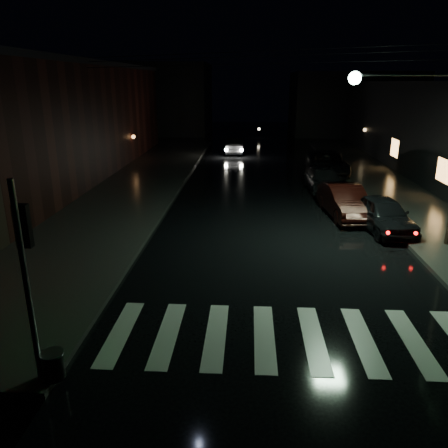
% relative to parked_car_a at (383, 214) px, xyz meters
% --- Properties ---
extents(ground, '(120.00, 120.00, 0.00)m').
position_rel_parked_car_a_xyz_m(ground, '(-7.60, -8.90, -0.71)').
color(ground, black).
rests_on(ground, ground).
extents(sidewalk_left, '(6.00, 44.00, 0.15)m').
position_rel_parked_car_a_xyz_m(sidewalk_left, '(-12.60, 5.10, -0.63)').
color(sidewalk_left, '#282826').
rests_on(sidewalk_left, ground).
extents(sidewalk_right, '(4.00, 44.00, 0.15)m').
position_rel_parked_car_a_xyz_m(sidewalk_right, '(2.40, 5.10, -0.63)').
color(sidewalk_right, '#282826').
rests_on(sidewalk_right, ground).
extents(building_left, '(10.00, 36.00, 7.00)m').
position_rel_parked_car_a_xyz_m(building_left, '(-19.60, 7.10, 2.79)').
color(building_left, black).
rests_on(building_left, ground).
extents(building_far_left, '(14.00, 10.00, 8.00)m').
position_rel_parked_car_a_xyz_m(building_far_left, '(-17.60, 36.10, 3.29)').
color(building_far_left, black).
rests_on(building_far_left, ground).
extents(building_far_right, '(14.00, 10.00, 7.00)m').
position_rel_parked_car_a_xyz_m(building_far_right, '(6.40, 36.10, 2.79)').
color(building_far_right, black).
rests_on(building_far_right, ground).
extents(crosswalk, '(9.00, 3.00, 0.01)m').
position_rel_parked_car_a_xyz_m(crosswalk, '(-4.60, -8.40, -0.70)').
color(crosswalk, beige).
rests_on(crosswalk, ground).
extents(signal_pole_corner, '(0.68, 0.61, 4.20)m').
position_rel_parked_car_a_xyz_m(signal_pole_corner, '(-9.74, -10.36, 0.83)').
color(signal_pole_corner, slate).
rests_on(signal_pole_corner, ground).
extents(utility_pole, '(4.92, 0.44, 8.00)m').
position_rel_parked_car_a_xyz_m(utility_pole, '(1.23, -1.90, 3.89)').
color(utility_pole, black).
rests_on(utility_pole, ground).
extents(parked_car_a, '(2.15, 4.33, 1.42)m').
position_rel_parked_car_a_xyz_m(parked_car_a, '(0.00, 0.00, 0.00)').
color(parked_car_a, black).
rests_on(parked_car_a, ground).
extents(parked_car_b, '(1.98, 4.57, 1.46)m').
position_rel_parked_car_a_xyz_m(parked_car_b, '(-1.20, 1.92, 0.02)').
color(parked_car_b, black).
rests_on(parked_car_b, ground).
extents(parked_car_c, '(2.04, 4.56, 1.30)m').
position_rel_parked_car_a_xyz_m(parked_car_c, '(-1.40, 6.87, -0.06)').
color(parked_car_c, black).
rests_on(parked_car_c, ground).
extents(parked_car_d, '(2.92, 5.80, 1.57)m').
position_rel_parked_car_a_xyz_m(parked_car_d, '(-0.46, 11.48, 0.08)').
color(parked_car_d, black).
rests_on(parked_car_d, ground).
extents(oncoming_car, '(1.50, 4.17, 1.37)m').
position_rel_parked_car_a_xyz_m(oncoming_car, '(-6.87, 20.25, -0.02)').
color(oncoming_car, black).
rests_on(oncoming_car, ground).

